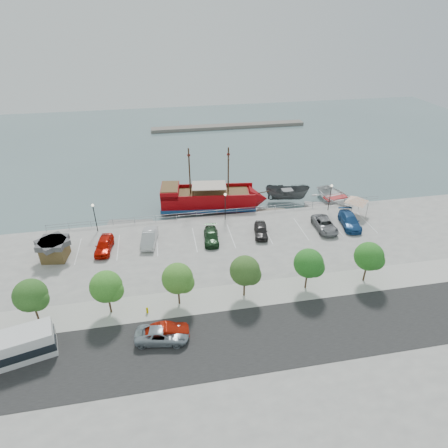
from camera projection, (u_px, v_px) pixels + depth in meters
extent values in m
plane|color=slate|center=(234.00, 250.00, 49.75)|extent=(160.00, 160.00, 0.00)
cube|color=gray|center=(284.00, 385.00, 31.81)|extent=(100.00, 58.00, 1.20)
cube|color=black|center=(268.00, 336.00, 35.72)|extent=(100.00, 8.00, 0.04)
cube|color=#AEADA5|center=(253.00, 294.00, 40.78)|extent=(100.00, 4.00, 0.05)
cylinder|color=gray|center=(224.00, 210.00, 55.33)|extent=(50.00, 0.06, 0.06)
cylinder|color=gray|center=(224.00, 212.00, 55.54)|extent=(50.00, 0.06, 0.06)
cube|color=#6A6358|center=(229.00, 126.00, 97.53)|extent=(40.00, 3.00, 0.80)
cube|color=#910408|center=(208.00, 200.00, 58.58)|extent=(14.76, 6.21, 2.33)
cube|color=navy|center=(208.00, 204.00, 58.97)|extent=(15.06, 6.51, 0.54)
cone|color=#910408|center=(258.00, 199.00, 58.97)|extent=(3.37, 4.62, 4.30)
cube|color=#910408|center=(170.00, 191.00, 57.37)|extent=(3.22, 4.77, 1.25)
cube|color=brown|center=(170.00, 187.00, 57.02)|extent=(3.00, 4.40, 0.11)
cube|color=brown|center=(211.00, 193.00, 57.98)|extent=(12.03, 5.35, 0.13)
cube|color=#910408|center=(208.00, 186.00, 59.66)|extent=(14.23, 1.95, 0.63)
cube|color=#910408|center=(208.00, 198.00, 55.98)|extent=(14.23, 1.95, 0.63)
cylinder|color=#382111|center=(228.00, 171.00, 56.25)|extent=(0.24, 0.24, 7.34)
cylinder|color=#382111|center=(190.00, 172.00, 55.96)|extent=(0.24, 0.24, 7.34)
cylinder|color=#382111|center=(228.00, 157.00, 55.11)|extent=(0.46, 2.68, 0.13)
cylinder|color=#382111|center=(189.00, 158.00, 54.82)|extent=(0.46, 2.68, 0.13)
cube|color=beige|center=(209.00, 185.00, 57.30)|extent=(5.57, 4.02, 0.11)
cylinder|color=#382111|center=(262.00, 192.00, 58.45)|extent=(2.23, 0.42, 0.53)
imported|color=#434547|center=(287.00, 195.00, 60.95)|extent=(7.53, 4.56, 2.73)
imported|color=silver|center=(336.00, 199.00, 60.87)|extent=(7.18, 9.03, 1.68)
cube|color=gray|center=(130.00, 224.00, 55.27)|extent=(6.81, 2.93, 0.38)
cube|color=gray|center=(264.00, 212.00, 58.44)|extent=(7.00, 3.31, 0.39)
cube|color=#989491|center=(325.00, 206.00, 60.02)|extent=(6.64, 3.93, 0.37)
cube|color=brown|center=(55.00, 251.00, 46.03)|extent=(3.14, 3.14, 2.04)
cube|color=#47474A|center=(53.00, 243.00, 45.39)|extent=(3.56, 3.56, 0.65)
cylinder|color=slate|center=(344.00, 204.00, 56.60)|extent=(0.07, 0.07, 2.08)
cylinder|color=slate|center=(359.00, 203.00, 56.90)|extent=(0.07, 0.07, 2.08)
cylinder|color=slate|center=(351.00, 212.00, 54.51)|extent=(0.07, 0.07, 2.08)
cylinder|color=slate|center=(367.00, 211.00, 54.81)|extent=(0.07, 0.07, 2.08)
pyramid|color=white|center=(358.00, 197.00, 54.76)|extent=(4.13, 4.13, 0.85)
imported|color=#8C98A1|center=(162.00, 335.00, 34.95)|extent=(5.33, 3.08, 1.40)
imported|color=#951506|center=(167.00, 331.00, 35.36)|extent=(4.15, 1.50, 1.36)
cube|color=silver|center=(9.00, 349.00, 32.71)|extent=(7.81, 4.26, 2.65)
cube|color=black|center=(10.00, 350.00, 32.79)|extent=(7.93, 4.39, 0.85)
cylinder|color=#C4B300|center=(147.00, 311.00, 38.21)|extent=(0.23, 0.23, 0.58)
sphere|color=#C4B300|center=(147.00, 309.00, 38.05)|extent=(0.25, 0.25, 0.25)
cylinder|color=black|center=(95.00, 219.00, 50.90)|extent=(0.12, 0.12, 4.00)
sphere|color=#FFF2CC|center=(93.00, 205.00, 49.82)|extent=(0.36, 0.36, 0.36)
cylinder|color=black|center=(225.00, 208.00, 53.69)|extent=(0.12, 0.12, 4.00)
sphere|color=#FFF2CC|center=(225.00, 194.00, 52.62)|extent=(0.36, 0.36, 0.36)
cylinder|color=black|center=(330.00, 198.00, 56.18)|extent=(0.12, 0.12, 4.00)
sphere|color=#FFF2CC|center=(332.00, 186.00, 55.10)|extent=(0.36, 0.36, 0.36)
cylinder|color=#473321|center=(37.00, 313.00, 36.81)|extent=(0.20, 0.20, 2.20)
sphere|color=#29531D|center=(30.00, 295.00, 35.63)|extent=(3.20, 3.20, 3.20)
sphere|color=#29531D|center=(37.00, 300.00, 35.67)|extent=(2.20, 2.20, 2.20)
cylinder|color=#473321|center=(110.00, 304.00, 37.90)|extent=(0.20, 0.20, 2.20)
sphere|color=#347522|center=(106.00, 287.00, 36.72)|extent=(3.20, 3.20, 3.20)
sphere|color=#347522|center=(113.00, 291.00, 36.76)|extent=(2.20, 2.20, 2.20)
cylinder|color=#473321|center=(179.00, 296.00, 38.98)|extent=(0.20, 0.20, 2.20)
sphere|color=#3C7224|center=(177.00, 278.00, 37.80)|extent=(3.20, 3.20, 3.20)
sphere|color=#3C7224|center=(184.00, 283.00, 37.85)|extent=(2.20, 2.20, 2.20)
cylinder|color=#473321|center=(244.00, 288.00, 40.07)|extent=(0.20, 0.20, 2.20)
sphere|color=#30531F|center=(245.00, 271.00, 38.89)|extent=(3.20, 3.20, 3.20)
sphere|color=#30531F|center=(251.00, 275.00, 38.94)|extent=(2.20, 2.20, 2.20)
cylinder|color=#473321|center=(306.00, 280.00, 41.16)|extent=(0.20, 0.20, 2.20)
sphere|color=#21621D|center=(309.00, 263.00, 39.98)|extent=(3.20, 3.20, 3.20)
sphere|color=#21621D|center=(314.00, 267.00, 40.02)|extent=(2.20, 2.20, 2.20)
cylinder|color=#473321|center=(365.00, 273.00, 42.24)|extent=(0.20, 0.20, 2.20)
sphere|color=#25681E|center=(369.00, 256.00, 41.06)|extent=(3.20, 3.20, 3.20)
sphere|color=#25681E|center=(375.00, 260.00, 41.11)|extent=(2.20, 2.20, 2.20)
imported|color=#BE0F03|center=(104.00, 245.00, 47.59)|extent=(2.42, 4.93, 1.62)
imported|color=silver|center=(149.00, 238.00, 49.05)|extent=(2.52, 5.23, 1.65)
imported|color=#18351B|center=(211.00, 236.00, 49.58)|extent=(2.36, 4.86, 1.36)
imported|color=black|center=(261.00, 230.00, 50.78)|extent=(2.56, 4.58, 1.47)
imported|color=gray|center=(325.00, 225.00, 52.04)|extent=(2.63, 5.39, 1.48)
imported|color=navy|center=(350.00, 221.00, 52.84)|extent=(3.16, 5.86, 1.61)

